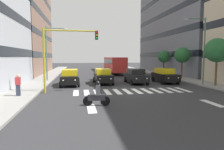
{
  "coord_description": "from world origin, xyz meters",
  "views": [
    {
      "loc": [
        4.73,
        17.27,
        3.05
      ],
      "look_at": [
        0.93,
        -5.23,
        1.01
      ],
      "focal_mm": 32.2,
      "sensor_mm": 36.0,
      "label": 1
    }
  ],
  "objects_px": {
    "car_3": "(70,77)",
    "street_tree_1": "(182,55)",
    "street_tree_2": "(164,57)",
    "car_0": "(165,75)",
    "bus_behind_traffic": "(114,64)",
    "traffic_light_gantry": "(60,49)",
    "street_lamp_left": "(201,44)",
    "car_2": "(103,76)",
    "street_lamp_right": "(50,48)",
    "car_1": "(136,76)",
    "street_tree_0": "(217,50)",
    "motorcycle_with_rider": "(97,96)",
    "pedestrian_waiting": "(18,85)"
  },
  "relations": [
    {
      "from": "car_3",
      "to": "street_tree_1",
      "type": "xyz_separation_m",
      "value": [
        -14.93,
        -3.52,
        2.43
      ]
    },
    {
      "from": "street_tree_1",
      "to": "street_tree_2",
      "type": "height_order",
      "value": "street_tree_1"
    },
    {
      "from": "car_0",
      "to": "bus_behind_traffic",
      "type": "relative_size",
      "value": 0.42
    },
    {
      "from": "traffic_light_gantry",
      "to": "street_lamp_left",
      "type": "bearing_deg",
      "value": -172.47
    },
    {
      "from": "street_lamp_left",
      "to": "car_2",
      "type": "bearing_deg",
      "value": -17.34
    },
    {
      "from": "street_tree_1",
      "to": "street_lamp_right",
      "type": "bearing_deg",
      "value": -1.09
    },
    {
      "from": "car_1",
      "to": "street_tree_0",
      "type": "xyz_separation_m",
      "value": [
        -7.19,
        4.18,
        2.83
      ]
    },
    {
      "from": "car_2",
      "to": "street_tree_2",
      "type": "height_order",
      "value": "street_tree_2"
    },
    {
      "from": "car_0",
      "to": "street_tree_1",
      "type": "xyz_separation_m",
      "value": [
        -3.9,
        -3.15,
        2.43
      ]
    },
    {
      "from": "traffic_light_gantry",
      "to": "street_lamp_right",
      "type": "xyz_separation_m",
      "value": [
        1.9,
        -8.18,
        0.48
      ]
    },
    {
      "from": "street_tree_2",
      "to": "traffic_light_gantry",
      "type": "bearing_deg",
      "value": 42.18
    },
    {
      "from": "car_1",
      "to": "street_tree_0",
      "type": "bearing_deg",
      "value": 149.87
    },
    {
      "from": "street_lamp_right",
      "to": "car_0",
      "type": "bearing_deg",
      "value": 165.58
    },
    {
      "from": "car_2",
      "to": "street_lamp_left",
      "type": "distance_m",
      "value": 11.19
    },
    {
      "from": "car_0",
      "to": "car_2",
      "type": "bearing_deg",
      "value": -2.86
    },
    {
      "from": "car_1",
      "to": "street_tree_1",
      "type": "distance_m",
      "value": 8.45
    },
    {
      "from": "street_tree_2",
      "to": "street_lamp_right",
      "type": "bearing_deg",
      "value": 19.03
    },
    {
      "from": "bus_behind_traffic",
      "to": "motorcycle_with_rider",
      "type": "bearing_deg",
      "value": 77.2
    },
    {
      "from": "car_0",
      "to": "car_3",
      "type": "relative_size",
      "value": 1.0
    },
    {
      "from": "car_3",
      "to": "street_lamp_left",
      "type": "bearing_deg",
      "value": 170.04
    },
    {
      "from": "street_lamp_right",
      "to": "street_tree_1",
      "type": "xyz_separation_m",
      "value": [
        -17.44,
        0.33,
        -0.89
      ]
    },
    {
      "from": "street_tree_1",
      "to": "bus_behind_traffic",
      "type": "bearing_deg",
      "value": -55.54
    },
    {
      "from": "car_2",
      "to": "street_lamp_right",
      "type": "height_order",
      "value": "street_lamp_right"
    },
    {
      "from": "traffic_light_gantry",
      "to": "car_2",
      "type": "bearing_deg",
      "value": -130.14
    },
    {
      "from": "car_2",
      "to": "bus_behind_traffic",
      "type": "xyz_separation_m",
      "value": [
        -3.81,
        -13.65,
        0.97
      ]
    },
    {
      "from": "car_2",
      "to": "street_tree_2",
      "type": "bearing_deg",
      "value": -141.27
    },
    {
      "from": "car_3",
      "to": "street_lamp_right",
      "type": "xyz_separation_m",
      "value": [
        2.51,
        -3.86,
        3.32
      ]
    },
    {
      "from": "car_3",
      "to": "street_tree_2",
      "type": "height_order",
      "value": "street_tree_2"
    },
    {
      "from": "street_lamp_right",
      "to": "car_3",
      "type": "bearing_deg",
      "value": 123.02
    },
    {
      "from": "car_3",
      "to": "bus_behind_traffic",
      "type": "distance_m",
      "value": 16.25
    },
    {
      "from": "street_lamp_right",
      "to": "street_tree_2",
      "type": "xyz_separation_m",
      "value": [
        -17.64,
        -6.08,
        -1.1
      ]
    },
    {
      "from": "bus_behind_traffic",
      "to": "motorcycle_with_rider",
      "type": "relative_size",
      "value": 6.17
    },
    {
      "from": "street_lamp_left",
      "to": "street_tree_1",
      "type": "bearing_deg",
      "value": -100.82
    },
    {
      "from": "car_2",
      "to": "motorcycle_with_rider",
      "type": "height_order",
      "value": "car_2"
    },
    {
      "from": "car_1",
      "to": "pedestrian_waiting",
      "type": "height_order",
      "value": "pedestrian_waiting"
    },
    {
      "from": "motorcycle_with_rider",
      "to": "street_lamp_left",
      "type": "relative_size",
      "value": 0.24
    },
    {
      "from": "traffic_light_gantry",
      "to": "car_0",
      "type": "bearing_deg",
      "value": -158.01
    },
    {
      "from": "traffic_light_gantry",
      "to": "street_tree_1",
      "type": "distance_m",
      "value": 17.42
    },
    {
      "from": "car_3",
      "to": "pedestrian_waiting",
      "type": "height_order",
      "value": "pedestrian_waiting"
    },
    {
      "from": "car_1",
      "to": "car_2",
      "type": "distance_m",
      "value": 3.83
    },
    {
      "from": "street_lamp_right",
      "to": "pedestrian_waiting",
      "type": "relative_size",
      "value": 4.04
    },
    {
      "from": "pedestrian_waiting",
      "to": "car_3",
      "type": "bearing_deg",
      "value": -119.98
    },
    {
      "from": "traffic_light_gantry",
      "to": "street_lamp_right",
      "type": "bearing_deg",
      "value": -76.95
    },
    {
      "from": "car_1",
      "to": "bus_behind_traffic",
      "type": "distance_m",
      "value": 14.04
    },
    {
      "from": "car_1",
      "to": "street_lamp_right",
      "type": "bearing_deg",
      "value": -19.17
    },
    {
      "from": "car_0",
      "to": "pedestrian_waiting",
      "type": "height_order",
      "value": "pedestrian_waiting"
    },
    {
      "from": "car_3",
      "to": "street_lamp_left",
      "type": "xyz_separation_m",
      "value": [
        -13.8,
        2.42,
        3.53
      ]
    },
    {
      "from": "car_3",
      "to": "traffic_light_gantry",
      "type": "xyz_separation_m",
      "value": [
        0.61,
        4.33,
        2.84
      ]
    },
    {
      "from": "car_3",
      "to": "street_tree_2",
      "type": "xyz_separation_m",
      "value": [
        -15.13,
        -9.94,
        2.22
      ]
    },
    {
      "from": "bus_behind_traffic",
      "to": "street_lamp_left",
      "type": "height_order",
      "value": "street_lamp_left"
    }
  ]
}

